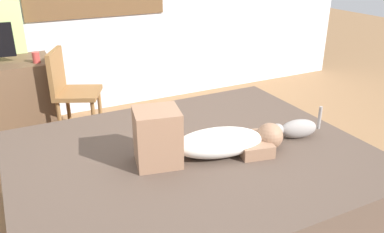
% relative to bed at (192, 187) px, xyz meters
% --- Properties ---
extents(ground_plane, '(16.00, 16.00, 0.00)m').
position_rel_bed_xyz_m(ground_plane, '(0.07, -0.03, -0.25)').
color(ground_plane, olive).
extents(bed, '(2.25, 1.81, 0.50)m').
position_rel_bed_xyz_m(bed, '(0.00, 0.00, 0.00)').
color(bed, brown).
rests_on(bed, ground).
extents(person_lying, '(0.94, 0.42, 0.34)m').
position_rel_bed_xyz_m(person_lying, '(0.04, -0.08, 0.37)').
color(person_lying, silver).
rests_on(person_lying, bed).
extents(cat, '(0.35, 0.16, 0.21)m').
position_rel_bed_xyz_m(cat, '(0.72, -0.13, 0.32)').
color(cat, gray).
rests_on(cat, bed).
extents(desk, '(0.90, 0.56, 0.74)m').
position_rel_bed_xyz_m(desk, '(-1.01, 1.87, 0.12)').
color(desk, brown).
rests_on(desk, ground).
extents(cup, '(0.06, 0.06, 0.10)m').
position_rel_bed_xyz_m(cup, '(-0.68, 1.71, 0.54)').
color(cup, '#B23D38').
rests_on(cup, desk).
extents(chair_by_desk, '(0.50, 0.50, 0.86)m').
position_rel_bed_xyz_m(chair_by_desk, '(-0.46, 1.57, 0.26)').
color(chair_by_desk, brown).
rests_on(chair_by_desk, ground).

